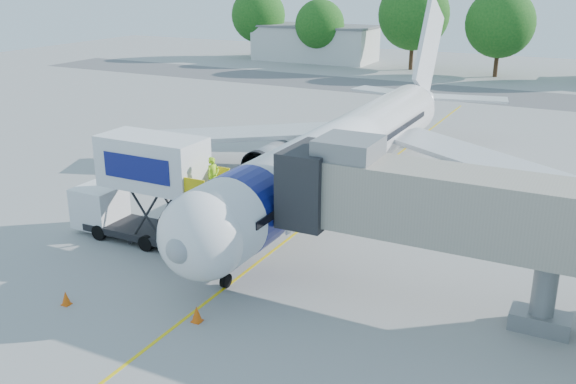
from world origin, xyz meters
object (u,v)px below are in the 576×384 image
at_px(catering_hiloader, 144,189).
at_px(jet_bridge, 431,204).
at_px(aircraft, 347,148).
at_px(ground_tug, 120,366).

bearing_deg(catering_hiloader, jet_bridge, 0.01).
xyz_separation_m(aircraft, ground_tug, (0.65, -21.08, -2.21)).
relative_size(aircraft, catering_hiloader, 4.40).
xyz_separation_m(aircraft, catering_hiloader, (-6.26, -11.12, -0.19)).
xyz_separation_m(jet_bridge, catering_hiloader, (-14.25, -0.00, -1.58)).
bearing_deg(ground_tug, aircraft, 89.12).
bearing_deg(catering_hiloader, aircraft, 60.62).
height_order(aircraft, catering_hiloader, aircraft).
relative_size(aircraft, jet_bridge, 2.71).
distance_m(aircraft, jet_bridge, 13.77).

